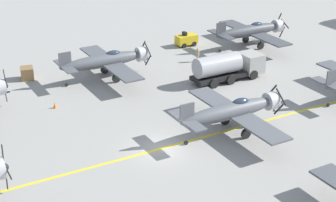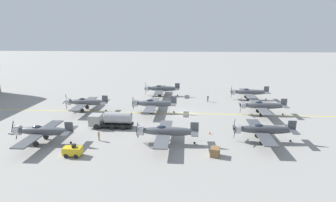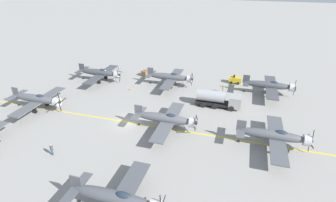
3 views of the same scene
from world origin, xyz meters
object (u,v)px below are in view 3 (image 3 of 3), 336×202
(airplane_mid_left, at_px, (171,77))
(airplane_mid_right, at_px, (117,198))
(airplane_near_left, at_px, (100,73))
(airplane_mid_center, at_px, (166,119))
(fuel_tanker, at_px, (218,99))
(tow_tractor, at_px, (235,80))
(ground_crew_inspecting, at_px, (52,149))
(traffic_cone, at_px, (130,89))
(supply_crate_by_tanker, at_px, (145,73))
(airplane_far_center, at_px, (275,136))
(airplane_near_center, at_px, (37,99))
(airplane_far_left, at_px, (270,85))
(ground_crew_walking, at_px, (223,88))

(airplane_mid_left, height_order, airplane_mid_right, airplane_mid_right)
(airplane_near_left, height_order, airplane_mid_center, airplane_near_left)
(fuel_tanker, xyz_separation_m, tow_tractor, (-12.05, 2.22, -0.72))
(airplane_mid_center, relative_size, ground_crew_inspecting, 6.94)
(traffic_cone, bearing_deg, supply_crate_by_tanker, -179.69)
(airplane_far_center, distance_m, ground_crew_inspecting, 30.08)
(airplane_near_center, xyz_separation_m, airplane_far_left, (-18.03, 39.26, 0.00))
(supply_crate_by_tanker, bearing_deg, ground_crew_walking, 77.05)
(airplane_near_center, bearing_deg, ground_crew_inspecting, 46.59)
(airplane_mid_left, bearing_deg, traffic_cone, -72.83)
(airplane_far_center, distance_m, traffic_cone, 29.69)
(airplane_near_center, relative_size, airplane_mid_center, 1.00)
(airplane_near_center, xyz_separation_m, traffic_cone, (-12.19, 12.14, -1.74))
(airplane_far_left, bearing_deg, airplane_near_center, -50.56)
(airplane_mid_center, height_order, ground_crew_walking, airplane_mid_center)
(airplane_mid_right, relative_size, fuel_tanker, 1.50)
(supply_crate_by_tanker, bearing_deg, airplane_near_left, -54.14)
(fuel_tanker, height_order, supply_crate_by_tanker, fuel_tanker)
(airplane_mid_center, xyz_separation_m, ground_crew_walking, (-16.53, 6.96, -1.11))
(ground_crew_walking, height_order, supply_crate_by_tanker, ground_crew_walking)
(airplane_near_left, relative_size, airplane_far_left, 1.00)
(fuel_tanker, bearing_deg, traffic_cone, -96.37)
(airplane_near_left, xyz_separation_m, fuel_tanker, (4.66, 26.43, -0.50))
(airplane_near_left, distance_m, airplane_mid_center, 24.69)
(airplane_near_left, bearing_deg, supply_crate_by_tanker, 127.36)
(ground_crew_inspecting, bearing_deg, fuel_tanker, 136.31)
(airplane_near_left, relative_size, supply_crate_by_tanker, 7.84)
(airplane_mid_left, distance_m, airplane_mid_right, 33.19)
(tow_tractor, bearing_deg, airplane_near_center, -55.66)
(airplane_mid_right, distance_m, tow_tractor, 39.54)
(fuel_tanker, bearing_deg, airplane_near_center, -71.45)
(airplane_far_left, xyz_separation_m, tow_tractor, (-4.18, -6.74, -1.22))
(ground_crew_inspecting, relative_size, traffic_cone, 3.14)
(ground_crew_walking, bearing_deg, airplane_far_left, 99.91)
(ground_crew_walking, bearing_deg, airplane_mid_center, -22.83)
(tow_tractor, relative_size, supply_crate_by_tanker, 1.70)
(airplane_mid_center, relative_size, fuel_tanker, 1.50)
(airplane_mid_left, distance_m, supply_crate_by_tanker, 8.53)
(tow_tractor, bearing_deg, airplane_far_center, 16.39)
(airplane_near_left, height_order, fuel_tanker, airplane_near_left)
(airplane_near_left, bearing_deg, fuel_tanker, 81.51)
(traffic_cone, bearing_deg, tow_tractor, 116.18)
(tow_tractor, relative_size, ground_crew_walking, 1.57)
(airplane_mid_right, relative_size, airplane_near_center, 1.00)
(airplane_near_left, xyz_separation_m, airplane_mid_left, (-1.91, 15.60, -0.00))
(airplane_mid_left, distance_m, tow_tractor, 14.20)
(ground_crew_inspecting, bearing_deg, airplane_near_center, -133.56)
(airplane_mid_left, bearing_deg, airplane_mid_center, -0.70)
(ground_crew_inspecting, bearing_deg, airplane_mid_left, 162.15)
(airplane_far_center, bearing_deg, fuel_tanker, -145.93)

